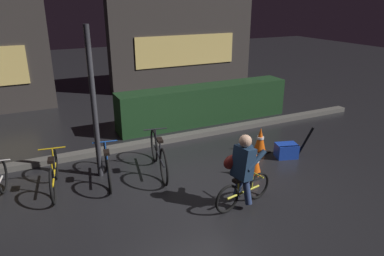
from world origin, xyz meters
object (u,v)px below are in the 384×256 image
(blue_crate, at_px, (286,151))
(parked_bike_left_mid, at_px, (54,173))
(traffic_cone_near, at_px, (255,163))
(parked_bike_center_left, at_px, (107,165))
(cyclist, at_px, (242,171))
(closed_umbrella, at_px, (305,142))
(parked_bike_center_right, at_px, (159,155))
(traffic_cone_far, at_px, (260,140))
(street_post, at_px, (94,105))

(blue_crate, bearing_deg, parked_bike_left_mid, 171.35)
(parked_bike_left_mid, xyz_separation_m, traffic_cone_near, (3.49, -1.10, -0.06))
(parked_bike_center_left, xyz_separation_m, blue_crate, (3.67, -0.62, -0.17))
(cyclist, height_order, closed_umbrella, cyclist)
(parked_bike_center_right, height_order, traffic_cone_far, parked_bike_center_right)
(parked_bike_center_right, height_order, closed_umbrella, parked_bike_center_right)
(parked_bike_center_right, bearing_deg, parked_bike_left_mid, 96.16)
(parked_bike_center_right, height_order, cyclist, cyclist)
(parked_bike_center_left, distance_m, traffic_cone_near, 2.76)
(parked_bike_center_right, bearing_deg, street_post, 82.54)
(traffic_cone_near, bearing_deg, parked_bike_center_left, 158.24)
(street_post, distance_m, cyclist, 2.87)
(blue_crate, bearing_deg, traffic_cone_far, 123.26)
(parked_bike_left_mid, bearing_deg, traffic_cone_far, -84.20)
(parked_bike_center_left, height_order, blue_crate, parked_bike_center_left)
(traffic_cone_far, bearing_deg, parked_bike_center_left, 177.81)
(parked_bike_center_left, xyz_separation_m, cyclist, (1.76, -1.78, 0.31))
(parked_bike_center_left, bearing_deg, traffic_cone_near, -102.08)
(street_post, bearing_deg, traffic_cone_far, -6.71)
(cyclist, bearing_deg, closed_umbrella, 11.99)
(closed_umbrella, bearing_deg, parked_bike_center_right, -104.72)
(blue_crate, bearing_deg, cyclist, -148.80)
(parked_bike_left_mid, bearing_deg, traffic_cone_near, -98.96)
(traffic_cone_near, distance_m, cyclist, 1.16)
(parked_bike_center_right, bearing_deg, traffic_cone_far, -80.80)
(blue_crate, bearing_deg, parked_bike_center_left, 170.34)
(street_post, relative_size, traffic_cone_near, 5.08)
(parked_bike_left_mid, relative_size, traffic_cone_near, 2.75)
(traffic_cone_near, xyz_separation_m, closed_umbrella, (1.36, 0.15, 0.13))
(parked_bike_center_left, distance_m, closed_umbrella, 4.02)
(parked_bike_center_right, relative_size, traffic_cone_far, 3.07)
(parked_bike_center_right, relative_size, closed_umbrella, 2.02)
(street_post, relative_size, parked_bike_center_right, 1.64)
(parked_bike_center_left, relative_size, blue_crate, 3.40)
(parked_bike_left_mid, bearing_deg, cyclist, -116.16)
(blue_crate, relative_size, cyclist, 0.35)
(closed_umbrella, bearing_deg, blue_crate, -133.48)
(traffic_cone_near, distance_m, closed_umbrella, 1.37)
(parked_bike_center_right, bearing_deg, parked_bike_center_left, 96.34)
(parked_bike_center_left, distance_m, traffic_cone_far, 3.34)
(parked_bike_left_mid, distance_m, parked_bike_center_left, 0.93)
(street_post, distance_m, parked_bike_left_mid, 1.38)
(blue_crate, distance_m, cyclist, 2.28)
(traffic_cone_far, relative_size, cyclist, 0.45)
(street_post, height_order, cyclist, street_post)
(street_post, height_order, traffic_cone_near, street_post)
(parked_bike_left_mid, height_order, parked_bike_center_left, parked_bike_left_mid)
(traffic_cone_near, relative_size, blue_crate, 1.25)
(parked_bike_center_left, height_order, cyclist, cyclist)
(street_post, bearing_deg, parked_bike_center_left, -72.30)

